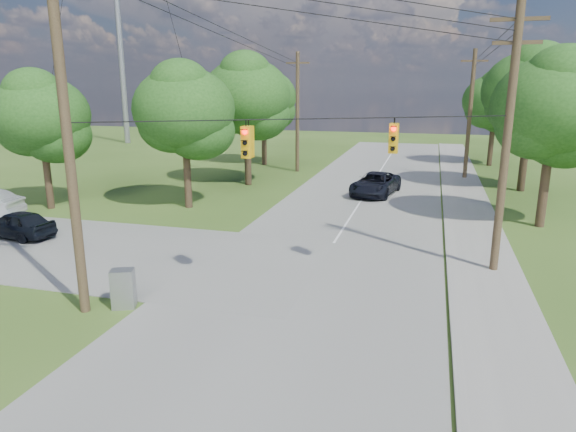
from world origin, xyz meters
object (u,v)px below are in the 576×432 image
(pole_north_e, at_px, (470,114))
(control_cabinet, at_px, (123,289))
(pole_north_w, at_px, (297,112))
(car_cross_dark, at_px, (17,224))
(car_main_north, at_px, (375,184))
(pole_sw, at_px, (66,122))
(pole_ne, at_px, (507,135))

(pole_north_e, distance_m, control_cabinet, 31.85)
(pole_north_w, xyz_separation_m, car_cross_dark, (-8.15, -23.24, -4.42))
(car_main_north, bearing_deg, car_cross_dark, -126.63)
(pole_sw, bearing_deg, car_cross_dark, 143.36)
(car_cross_dark, bearing_deg, pole_north_w, 167.42)
(pole_sw, distance_m, pole_north_e, 32.55)
(pole_ne, height_order, control_cabinet, pole_ne)
(car_cross_dark, xyz_separation_m, control_cabinet, (9.65, -5.76, -0.04))
(pole_sw, bearing_deg, car_main_north, 71.23)
(pole_sw, height_order, pole_north_w, pole_sw)
(pole_north_e, height_order, control_cabinet, pole_north_e)
(pole_ne, distance_m, car_cross_dark, 22.59)
(pole_ne, distance_m, car_main_north, 15.82)
(pole_north_e, bearing_deg, pole_sw, -114.52)
(pole_sw, height_order, car_main_north, pole_sw)
(pole_north_w, bearing_deg, car_main_north, -47.08)
(pole_ne, relative_size, pole_north_w, 1.05)
(pole_north_w, distance_m, car_main_north, 12.06)
(pole_ne, bearing_deg, car_main_north, 114.39)
(car_cross_dark, bearing_deg, control_cabinet, 65.93)
(pole_sw, bearing_deg, control_cabinet, 28.61)
(pole_ne, relative_size, car_cross_dark, 2.63)
(pole_north_w, xyz_separation_m, control_cabinet, (1.50, -29.00, -4.46))
(pole_north_w, xyz_separation_m, car_main_north, (7.66, -8.24, -4.35))
(pole_sw, height_order, car_cross_dark, pole_sw)
(pole_north_w, bearing_deg, car_cross_dark, -109.33)
(pole_ne, distance_m, control_cabinet, 15.02)
(pole_sw, distance_m, car_cross_dark, 12.00)
(control_cabinet, bearing_deg, pole_ne, 7.83)
(car_main_north, xyz_separation_m, control_cabinet, (-6.16, -20.76, -0.10))
(pole_north_e, height_order, pole_north_w, same)
(pole_north_e, relative_size, car_main_north, 1.86)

